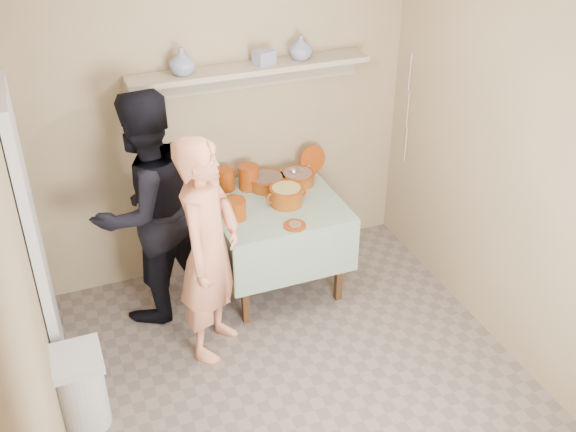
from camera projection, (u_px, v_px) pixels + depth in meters
name	position (u px, v px, depth m)	size (l,w,h in m)	color
ground	(309.00, 400.00, 4.40)	(3.50, 3.50, 0.00)	#74645B
tile_panel	(36.00, 243.00, 4.18)	(0.06, 0.70, 2.00)	silver
plate_stack_a	(226.00, 179.00, 5.22)	(0.13, 0.13, 0.18)	#7E2905
plate_stack_b	(249.00, 177.00, 5.23)	(0.16, 0.16, 0.19)	#7E2905
bowl_stack	(236.00, 210.00, 4.85)	(0.15, 0.15, 0.15)	#7E2905
empty_bowl	(234.00, 203.00, 5.03)	(0.18, 0.18, 0.05)	#7E2905
propped_lid	(313.00, 159.00, 5.45)	(0.23, 0.23, 0.02)	#7E2905
vase_right	(301.00, 47.00, 4.94)	(0.17, 0.17, 0.18)	navy
vase_left	(182.00, 61.00, 4.65)	(0.18, 0.18, 0.19)	navy
ceramic_box	(264.00, 58.00, 4.86)	(0.15, 0.10, 0.10)	navy
person_cook	(209.00, 250.00, 4.44)	(0.60, 0.39, 1.63)	#E98C64
person_helper	(147.00, 209.00, 4.77)	(0.86, 0.67, 1.76)	black
room_shell	(313.00, 183.00, 3.57)	(3.04, 3.54, 2.62)	tan
serving_table	(275.00, 215.00, 5.17)	(0.97, 0.97, 0.76)	#4C2D16
cazuela_meat_a	(267.00, 181.00, 5.26)	(0.30, 0.30, 0.10)	#722E09
cazuela_meat_b	(298.00, 177.00, 5.31)	(0.28, 0.28, 0.10)	#722E09
ladle	(294.00, 171.00, 5.29)	(0.08, 0.26, 0.19)	silver
cazuela_rice	(286.00, 194.00, 5.02)	(0.33, 0.25, 0.14)	#722E09
front_plate	(295.00, 225.00, 4.79)	(0.16, 0.16, 0.03)	#7E2905
wall_shelf	(249.00, 71.00, 4.91)	(1.80, 0.25, 0.21)	tan
trash_bin	(81.00, 390.00, 4.09)	(0.32, 0.32, 0.56)	silver
electrical_cord	(408.00, 109.00, 5.39)	(0.01, 0.05, 0.90)	silver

